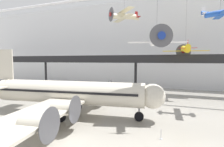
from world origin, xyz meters
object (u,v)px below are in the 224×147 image
suspended_plane_yellow_lowwing (185,49)px  suspended_plane_cream_biplane (124,16)px  stanchion_barrier (161,136)px  suspended_plane_white_twin (157,40)px  airliner_silver_main (68,93)px  suspended_plane_blue_trainer (220,13)px

suspended_plane_yellow_lowwing → suspended_plane_cream_biplane: bearing=103.1°
suspended_plane_yellow_lowwing → stanchion_barrier: size_ratio=12.48×
suspended_plane_cream_biplane → suspended_plane_yellow_lowwing: (13.07, 4.24, -7.37)m
suspended_plane_cream_biplane → suspended_plane_yellow_lowwing: bearing=156.4°
suspended_plane_yellow_lowwing → suspended_plane_white_twin: bearing=162.9°
airliner_silver_main → suspended_plane_white_twin: bearing=-2.7°
suspended_plane_cream_biplane → suspended_plane_yellow_lowwing: 15.59m
suspended_plane_cream_biplane → stanchion_barrier: bearing=75.6°
suspended_plane_white_twin → suspended_plane_cream_biplane: (-8.87, 15.11, 7.25)m
airliner_silver_main → stanchion_barrier: 14.85m
suspended_plane_blue_trainer → suspended_plane_white_twin: bearing=-139.9°
suspended_plane_cream_biplane → stanchion_barrier: 28.33m
suspended_plane_cream_biplane → suspended_plane_blue_trainer: suspended_plane_cream_biplane is taller
suspended_plane_yellow_lowwing → airliner_silver_main: bearing=135.1°
suspended_plane_cream_biplane → airliner_silver_main: bearing=34.1°
airliner_silver_main → suspended_plane_white_twin: suspended_plane_white_twin is taller
airliner_silver_main → suspended_plane_cream_biplane: suspended_plane_cream_biplane is taller
suspended_plane_cream_biplane → stanchion_barrier: suspended_plane_cream_biplane is taller
suspended_plane_white_twin → suspended_plane_blue_trainer: bearing=117.3°
airliner_silver_main → stanchion_barrier: airliner_silver_main is taller
suspended_plane_blue_trainer → suspended_plane_yellow_lowwing: size_ratio=0.61×
suspended_plane_cream_biplane → suspended_plane_blue_trainer: (17.45, -6.75, -2.56)m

